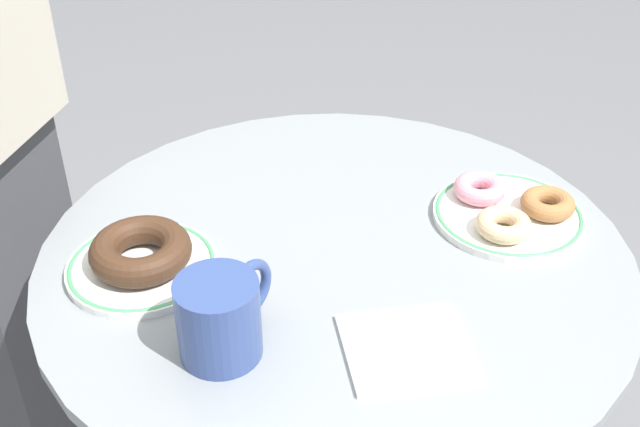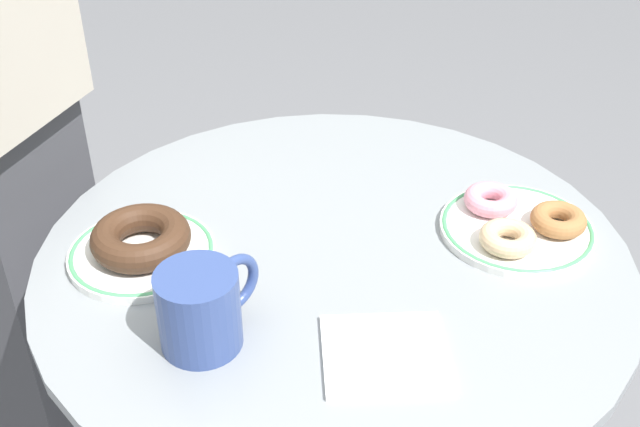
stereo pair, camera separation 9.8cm
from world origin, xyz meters
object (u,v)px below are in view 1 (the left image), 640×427
(paper_napkin, at_px, (406,347))
(cafe_table, at_px, (334,388))
(coffee_mug, at_px, (221,317))
(donut_cinnamon, at_px, (548,204))
(plate_left, at_px, (142,266))
(donut_pink_frosted, at_px, (480,189))
(donut_chocolate, at_px, (141,248))
(donut_glazed, at_px, (504,225))
(plate_right, at_px, (508,215))

(paper_napkin, bearing_deg, cafe_table, 103.54)
(coffee_mug, bearing_deg, donut_cinnamon, 22.01)
(plate_left, relative_size, donut_pink_frosted, 2.56)
(plate_left, bearing_deg, cafe_table, 0.06)
(donut_chocolate, height_order, donut_pink_frosted, donut_chocolate)
(paper_napkin, height_order, coffee_mug, coffee_mug)
(cafe_table, xyz_separation_m, paper_napkin, (0.04, -0.18, 0.25))
(plate_left, height_order, donut_cinnamon, donut_cinnamon)
(donut_chocolate, bearing_deg, cafe_table, -1.12)
(donut_cinnamon, relative_size, donut_glazed, 1.00)
(paper_napkin, bearing_deg, plate_left, 147.03)
(plate_left, bearing_deg, plate_right, 3.95)
(cafe_table, xyz_separation_m, coffee_mug, (-0.15, -0.15, 0.29))
(plate_right, height_order, donut_cinnamon, donut_cinnamon)
(donut_chocolate, bearing_deg, coffee_mug, -60.66)
(donut_cinnamon, relative_size, paper_napkin, 0.53)
(donut_cinnamon, distance_m, coffee_mug, 0.47)
(plate_right, bearing_deg, donut_glazed, -119.28)
(donut_pink_frosted, height_order, donut_glazed, same)
(donut_glazed, relative_size, paper_napkin, 0.53)
(cafe_table, distance_m, donut_chocolate, 0.37)
(donut_cinnamon, xyz_separation_m, paper_napkin, (-0.24, -0.21, -0.02))
(plate_right, distance_m, donut_glazed, 0.05)
(paper_napkin, bearing_deg, donut_glazed, 45.48)
(cafe_table, height_order, paper_napkin, paper_napkin)
(donut_glazed, bearing_deg, donut_pink_frosted, 91.57)
(donut_cinnamon, height_order, paper_napkin, donut_cinnamon)
(cafe_table, relative_size, plate_right, 3.76)
(plate_left, distance_m, donut_pink_frosted, 0.46)
(plate_left, bearing_deg, coffee_mug, -59.45)
(donut_pink_frosted, bearing_deg, paper_napkin, -122.94)
(cafe_table, height_order, plate_right, plate_right)
(donut_chocolate, distance_m, donut_pink_frosted, 0.45)
(plate_right, xyz_separation_m, coffee_mug, (-0.39, -0.18, 0.04))
(coffee_mug, bearing_deg, plate_left, 120.55)
(donut_pink_frosted, distance_m, coffee_mug, 0.43)
(donut_glazed, relative_size, coffee_mug, 0.64)
(cafe_table, xyz_separation_m, donut_pink_frosted, (0.21, 0.07, 0.27))
(donut_chocolate, bearing_deg, plate_right, 3.37)
(donut_glazed, xyz_separation_m, coffee_mug, (-0.36, -0.14, 0.02))
(cafe_table, height_order, donut_cinnamon, donut_cinnamon)
(donut_chocolate, bearing_deg, donut_cinnamon, 2.25)
(plate_left, relative_size, donut_chocolate, 1.48)
(donut_pink_frosted, relative_size, donut_glazed, 1.00)
(donut_glazed, distance_m, coffee_mug, 0.39)
(donut_glazed, height_order, paper_napkin, donut_glazed)
(donut_cinnamon, bearing_deg, plate_right, 171.47)
(cafe_table, bearing_deg, plate_left, -179.94)
(donut_glazed, bearing_deg, coffee_mug, -158.85)
(plate_right, height_order, donut_glazed, donut_glazed)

